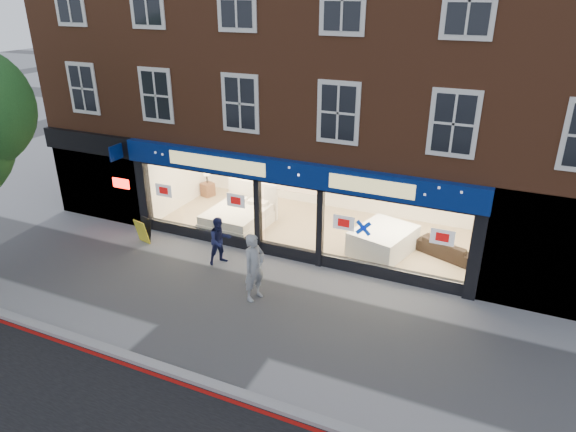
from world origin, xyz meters
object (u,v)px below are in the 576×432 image
Objects in this scene: a_board at (144,231)px; pedestrian_blue at (220,241)px; sofa at (448,248)px; display_bed at (239,216)px; pedestrian_grey at (254,267)px; mattress_stack at (383,240)px.

pedestrian_blue is (3.11, -0.19, 0.34)m from a_board.
sofa is 7.14m from pedestrian_blue.
a_board is (-9.50, -2.96, 0.04)m from sofa.
sofa is 9.95m from a_board.
pedestrian_grey is at bearing -53.44° from display_bed.
pedestrian_grey reaches higher than sofa.
pedestrian_grey is at bearing -3.37° from a_board.
pedestrian_blue is (-4.45, -2.63, 0.27)m from mattress_stack.
pedestrian_blue reaches higher than a_board.
display_bed is 1.27× the size of sofa.
pedestrian_grey is at bearing -122.78° from mattress_stack.
pedestrian_blue is at bearing -149.41° from mattress_stack.
sofa is 2.26× the size of a_board.
display_bed is 4.60m from pedestrian_grey.
display_bed is 1.25× the size of pedestrian_grey.
sofa is at bearing 14.95° from mattress_stack.
mattress_stack reaches higher than sofa.
a_board is at bearing -135.20° from display_bed.
display_bed is 5.16m from mattress_stack.
pedestrian_grey is 1.26× the size of pedestrian_blue.
sofa is (7.11, 0.73, -0.10)m from display_bed.
pedestrian_grey reaches higher than pedestrian_blue.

